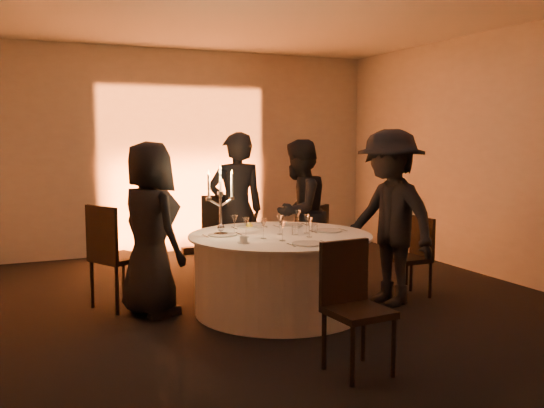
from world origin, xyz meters
name	(u,v)px	position (x,y,z in m)	size (l,w,h in m)	color
floor	(280,311)	(0.00, 0.00, 0.00)	(7.00, 7.00, 0.00)	black
ceiling	(281,0)	(0.00, 0.00, 3.00)	(7.00, 7.00, 0.00)	silver
wall_back	(183,151)	(0.00, 3.50, 1.50)	(7.00, 7.00, 0.00)	#ACA6A0
wall_right	(514,156)	(3.00, 0.00, 1.50)	(7.00, 7.00, 0.00)	#ACA6A0
uplighter_fixture	(191,250)	(0.00, 3.20, 0.05)	(0.25, 0.12, 0.10)	black
banquet_table	(280,273)	(0.00, 0.00, 0.38)	(1.80, 1.80, 0.77)	black
chair_left	(112,250)	(-1.50, 0.74, 0.60)	(0.62, 0.62, 1.05)	black
chair_back_left	(219,232)	(-0.15, 1.45, 0.59)	(0.50, 0.50, 1.04)	black
chair_back_right	(314,236)	(1.06, 1.32, 0.49)	(0.53, 0.53, 0.87)	black
chair_right	(414,252)	(1.57, -0.05, 0.48)	(0.39, 0.39, 0.86)	black
chair_front	(352,299)	(-0.14, -1.59, 0.54)	(0.45, 0.45, 0.96)	black
guest_left	(150,229)	(-1.19, 0.41, 0.84)	(0.82, 0.54, 1.68)	black
guest_back_left	(236,210)	(-0.06, 1.08, 0.89)	(0.65, 0.42, 1.77)	black
guest_back_right	(299,212)	(0.67, 0.94, 0.85)	(0.82, 0.64, 1.69)	black
guest_right	(390,218)	(1.14, -0.20, 0.90)	(1.16, 0.67, 1.80)	black
plate_left	(222,235)	(-0.54, 0.17, 0.78)	(0.36, 0.27, 0.01)	white
plate_back_left	(249,226)	(-0.12, 0.53, 0.79)	(0.36, 0.27, 0.08)	white
plate_back_right	(291,225)	(0.34, 0.47, 0.78)	(0.35, 0.26, 0.01)	white
plate_right	(328,231)	(0.53, -0.02, 0.78)	(0.36, 0.28, 0.01)	white
plate_front	(308,244)	(0.00, -0.60, 0.78)	(0.36, 0.29, 0.01)	white
coffee_cup	(244,240)	(-0.50, -0.30, 0.80)	(0.11, 0.11, 0.07)	white
candelabra	(221,211)	(-0.55, 0.19, 1.01)	(0.29, 0.14, 0.69)	white
wine_glass_a	(246,223)	(-0.37, -0.03, 0.91)	(0.07, 0.07, 0.19)	silver
wine_glass_b	(307,220)	(0.27, -0.04, 0.91)	(0.07, 0.07, 0.19)	silver
wine_glass_c	(309,223)	(0.19, -0.26, 0.91)	(0.07, 0.07, 0.19)	silver
wine_glass_d	(280,221)	(0.00, 0.00, 0.91)	(0.07, 0.07, 0.19)	silver
wine_glass_e	(282,226)	(-0.13, -0.34, 0.91)	(0.07, 0.07, 0.19)	silver
wine_glass_f	(298,215)	(0.34, 0.30, 0.91)	(0.07, 0.07, 0.19)	silver
wine_glass_g	(234,221)	(-0.41, 0.18, 0.91)	(0.07, 0.07, 0.19)	silver
wine_glass_h	(263,224)	(-0.25, -0.16, 0.91)	(0.07, 0.07, 0.19)	silver
tumbler_a	(315,228)	(0.38, -0.01, 0.82)	(0.07, 0.07, 0.09)	silver
tumbler_b	(295,230)	(0.13, -0.07, 0.82)	(0.07, 0.07, 0.09)	silver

